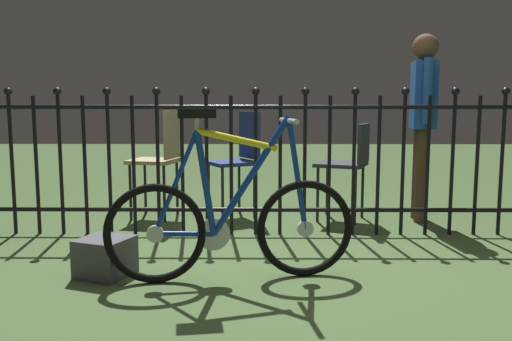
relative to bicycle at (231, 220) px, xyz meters
The scene contains 8 objects.
ground_plane 0.47m from the bicycle, 38.51° to the left, with size 20.00×20.00×0.00m, color #405930.
iron_fence 1.07m from the bicycle, 79.55° to the left, with size 4.67×0.07×1.13m.
bicycle is the anchor object (origin of this frame).
chair_navy 1.71m from the bicycle, 90.86° to the left, with size 0.50×0.50×0.90m.
chair_tan 1.74m from the bicycle, 112.96° to the left, with size 0.44×0.44×0.92m.
chair_charcoal 1.76m from the bicycle, 59.28° to the left, with size 0.50×0.50×0.81m.
person_visitor 2.20m from the bicycle, 45.70° to the left, with size 0.22×0.47×1.53m.
display_crate 0.75m from the bicycle, behind, with size 0.26×0.26×0.22m, color #4C4C51.
Camera 1 is at (-0.10, -2.99, 0.95)m, focal length 36.62 mm.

